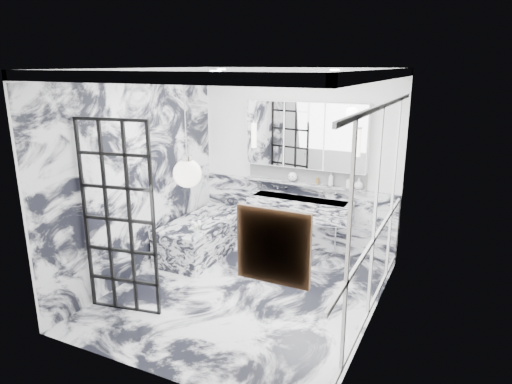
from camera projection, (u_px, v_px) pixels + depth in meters
The scene contains 25 objects.
floor at pixel (245, 293), 5.89m from camera, with size 3.60×3.60×0.00m, color white.
ceiling at pixel (243, 69), 5.13m from camera, with size 3.60×3.60×0.00m, color white.
wall_back at pixel (297, 161), 7.06m from camera, with size 3.60×3.60×0.00m, color white.
wall_front at pixel (148, 238), 3.95m from camera, with size 3.60×3.60×0.00m, color white.
wall_left at pixel (139, 175), 6.18m from camera, with size 3.60×3.60×0.00m, color white.
wall_right at pixel (378, 206), 4.83m from camera, with size 3.60×3.60×0.00m, color white.
marble_clad_back at pixel (295, 215), 7.28m from camera, with size 3.18×0.05×1.05m, color white.
marble_clad_left at pixel (140, 179), 6.19m from camera, with size 0.02×3.56×2.68m, color white.
panel_molding at pixel (375, 215), 4.87m from camera, with size 0.03×3.40×2.30m, color white.
soap_bottle_a at pixel (331, 179), 6.80m from camera, with size 0.08×0.08×0.20m, color #8C5919.
soap_bottle_b at pixel (350, 182), 6.68m from camera, with size 0.09×0.09×0.19m, color #4C4C51.
soap_bottle_c at pixel (359, 184), 6.63m from camera, with size 0.13×0.13×0.16m, color silver.
face_pot at pixel (293, 177), 7.06m from camera, with size 0.15×0.15×0.15m, color white.
amber_bottle at pixel (317, 181), 6.90m from camera, with size 0.04×0.04×0.10m, color #8C5919.
flower_vase at pixel (197, 233), 6.26m from camera, with size 0.07×0.07×0.12m, color silver.
crittall_door at pixel (119, 220), 5.20m from camera, with size 0.88×0.04×2.28m, color black, non-canonical shape.
artwork at pixel (273, 246), 3.46m from camera, with size 0.50×0.05×0.50m, color #B66D12.
pendant_light at pixel (187, 173), 4.18m from camera, with size 0.26×0.26×0.26m, color white.
trough_sink at pixel (299, 208), 6.97m from camera, with size 1.60×0.45×0.30m, color silver.
ledge at pixel (304, 184), 7.02m from camera, with size 1.90×0.14×0.04m, color silver.
subway_tile at pixel (305, 174), 7.04m from camera, with size 1.90×0.03×0.23m, color white.
mirror_cabinet at pixel (305, 135), 6.82m from camera, with size 1.90×0.16×1.00m, color white.
sconce_left at pixel (254, 135), 7.10m from camera, with size 0.07×0.07×0.40m, color white.
sconce_right at pixel (358, 143), 6.41m from camera, with size 0.07×0.07×0.40m, color white.
bathtub at pixel (204, 236), 7.08m from camera, with size 0.75×1.65×0.55m, color silver.
Camera 1 is at (2.45, -4.71, 2.86)m, focal length 32.00 mm.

